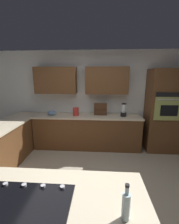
# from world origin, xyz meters

# --- Properties ---
(ground_plane) EXTENTS (14.00, 14.00, 0.00)m
(ground_plane) POSITION_xyz_m (0.00, 0.00, 0.00)
(ground_plane) COLOR #9E937F
(wall_back) EXTENTS (6.00, 0.44, 2.60)m
(wall_back) POSITION_xyz_m (0.07, -2.05, 1.43)
(wall_back) COLOR silver
(wall_back) RESTS_ON ground
(lower_cabinets_back) EXTENTS (2.80, 0.60, 0.86)m
(lower_cabinets_back) POSITION_xyz_m (0.10, -1.72, 0.43)
(lower_cabinets_back) COLOR brown
(lower_cabinets_back) RESTS_ON ground
(countertop_back) EXTENTS (2.84, 0.64, 0.04)m
(countertop_back) POSITION_xyz_m (0.10, -1.72, 0.88)
(countertop_back) COLOR beige
(countertop_back) RESTS_ON lower_cabinets_back
(island_top) EXTENTS (2.07, 1.05, 0.04)m
(island_top) POSITION_xyz_m (0.37, 1.23, 0.88)
(island_top) COLOR beige
(island_top) RESTS_ON island_base
(wall_oven) EXTENTS (0.80, 0.66, 2.10)m
(wall_oven) POSITION_xyz_m (-1.85, -1.72, 1.05)
(wall_oven) COLOR brown
(wall_oven) RESTS_ON ground
(cooktop) EXTENTS (0.76, 0.56, 0.03)m
(cooktop) POSITION_xyz_m (0.37, 1.23, 0.91)
(cooktop) COLOR black
(cooktop) RESTS_ON island_top
(blender) EXTENTS (0.15, 0.15, 0.35)m
(blender) POSITION_xyz_m (-0.85, -1.70, 1.05)
(blender) COLOR black
(blender) RESTS_ON countertop_back
(mixing_bowl) EXTENTS (0.22, 0.22, 0.12)m
(mixing_bowl) POSITION_xyz_m (1.05, -1.70, 0.96)
(mixing_bowl) COLOR #668CB2
(mixing_bowl) RESTS_ON countertop_back
(spice_rack) EXTENTS (0.34, 0.11, 0.32)m
(spice_rack) POSITION_xyz_m (-0.25, -1.80, 1.06)
(spice_rack) COLOR #472B19
(spice_rack) RESTS_ON countertop_back
(kettle) EXTENTS (0.16, 0.16, 0.21)m
(kettle) POSITION_xyz_m (0.40, -1.70, 1.01)
(kettle) COLOR red
(kettle) RESTS_ON countertop_back
(second_bottle) EXTENTS (0.06, 0.06, 0.29)m
(second_bottle) POSITION_xyz_m (-0.43, 1.26, 1.01)
(second_bottle) COLOR silver
(second_bottle) RESTS_ON island_top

